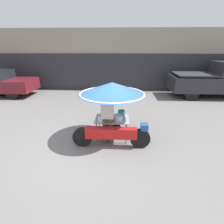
{
  "coord_description": "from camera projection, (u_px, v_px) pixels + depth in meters",
  "views": [
    {
      "loc": [
        0.69,
        -4.59,
        2.88
      ],
      "look_at": [
        0.43,
        0.52,
        0.93
      ],
      "focal_mm": 28.0,
      "sensor_mm": 36.0,
      "label": 1
    }
  ],
  "objects": [
    {
      "name": "ground_plane",
      "position": [
        97.0,
        146.0,
        5.34
      ],
      "size": [
        36.0,
        36.0,
        0.0
      ],
      "primitive_type": "plane",
      "color": "slate"
    },
    {
      "name": "pickup_truck",
      "position": [
        217.0,
        80.0,
        10.16
      ],
      "size": [
        4.98,
        1.85,
        2.04
      ],
      "color": "black",
      "rests_on": "ground"
    },
    {
      "name": "shopfront_building",
      "position": [
        112.0,
        60.0,
        12.34
      ],
      "size": [
        28.0,
        2.06,
        3.92
      ],
      "color": "gray",
      "rests_on": "ground"
    },
    {
      "name": "vendor_motorcycle_cart",
      "position": [
        112.0,
        96.0,
        5.29
      ],
      "size": [
        2.32,
        2.05,
        1.86
      ],
      "color": "black",
      "rests_on": "ground"
    },
    {
      "name": "vendor_person",
      "position": [
        107.0,
        114.0,
        5.23
      ],
      "size": [
        0.38,
        0.23,
        1.69
      ],
      "color": "#4C473D",
      "rests_on": "ground"
    }
  ]
}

